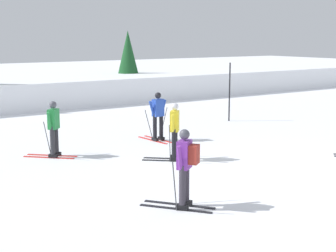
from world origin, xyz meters
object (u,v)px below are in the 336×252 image
conifer_far_right (128,58)px  skier_green (53,127)px  skier_yellow (174,130)px  skier_blue (158,115)px  skier_purple (185,165)px  trail_marker_pole (229,92)px

conifer_far_right → skier_green: bearing=-127.4°
skier_yellow → skier_blue: bearing=67.0°
skier_blue → conifer_far_right: 13.98m
skier_purple → skier_yellow: bearing=58.5°
trail_marker_pole → skier_purple: bearing=-135.5°
skier_yellow → skier_green: same height
skier_purple → trail_marker_pole: size_ratio=0.68×
skier_green → trail_marker_pole: size_ratio=0.68×
skier_purple → conifer_far_right: 20.98m
skier_green → trail_marker_pole: bearing=13.2°
skier_purple → conifer_far_right: size_ratio=0.43×
skier_purple → trail_marker_pole: trail_marker_pole is taller
skier_purple → skier_green: size_ratio=1.00×
skier_green → skier_blue: bearing=4.0°
skier_yellow → trail_marker_pole: bearing=36.6°
skier_yellow → trail_marker_pole: 7.38m
skier_green → skier_blue: size_ratio=1.00×
skier_purple → trail_marker_pole: bearing=44.5°
skier_yellow → trail_marker_pole: (5.92, 4.40, 0.34)m
conifer_far_right → trail_marker_pole: bearing=-96.0°
skier_purple → skier_blue: 7.03m
skier_yellow → conifer_far_right: (7.05, 15.21, 1.37)m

